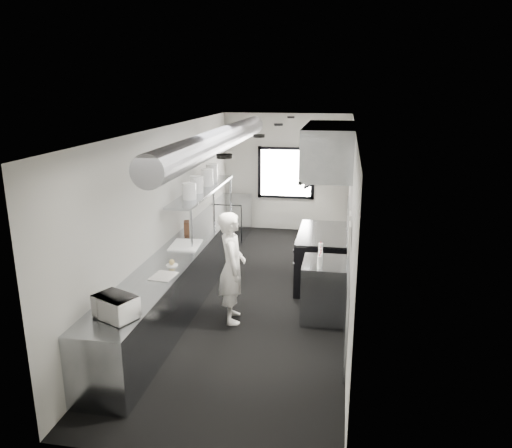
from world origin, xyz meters
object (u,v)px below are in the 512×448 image
at_px(pass_shelf, 203,191).
at_px(prep_counter, 182,275).
at_px(deli_tub_b, 112,297).
at_px(range, 321,258).
at_px(far_work_table, 232,217).
at_px(line_cook, 232,267).
at_px(microwave, 115,307).
at_px(bottle_station, 324,290).
at_px(cutting_board, 186,245).
at_px(knife_block, 187,227).
at_px(squeeze_bottle_b, 320,260).
at_px(squeeze_bottle_c, 321,257).
at_px(squeeze_bottle_d, 320,254).
at_px(plate_stack_a, 189,191).
at_px(squeeze_bottle_a, 319,262).
at_px(small_plate, 172,265).
at_px(squeeze_bottle_e, 321,249).
at_px(exhaust_hood, 329,150).
at_px(plate_stack_d, 212,173).
at_px(deli_tub_a, 113,299).
at_px(plate_stack_b, 197,184).
at_px(plate_stack_c, 207,177).

bearing_deg(pass_shelf, prep_counter, -88.44).
bearing_deg(prep_counter, deli_tub_b, -95.39).
bearing_deg(pass_shelf, range, -7.67).
distance_m(far_work_table, line_cook, 4.34).
relative_size(range, microwave, 3.61).
bearing_deg(line_cook, bottle_station, -91.65).
relative_size(cutting_board, knife_block, 2.79).
bearing_deg(line_cook, squeeze_bottle_b, -98.63).
distance_m(squeeze_bottle_b, squeeze_bottle_c, 0.15).
distance_m(deli_tub_b, knife_block, 2.91).
distance_m(line_cook, squeeze_bottle_d, 1.35).
bearing_deg(squeeze_bottle_d, far_work_table, 120.35).
distance_m(far_work_table, deli_tub_b, 5.78).
bearing_deg(squeeze_bottle_d, plate_stack_a, 161.46).
height_order(range, deli_tub_b, deli_tub_b).
height_order(microwave, plate_stack_a, plate_stack_a).
bearing_deg(cutting_board, knife_block, 105.94).
height_order(microwave, squeeze_bottle_a, microwave).
distance_m(microwave, squeeze_bottle_b, 3.02).
relative_size(small_plate, squeeze_bottle_e, 0.87).
distance_m(microwave, squeeze_bottle_a, 2.94).
bearing_deg(plate_stack_a, bottle_station, -20.30).
relative_size(exhaust_hood, far_work_table, 1.83).
bearing_deg(plate_stack_d, line_cook, -69.60).
xyz_separation_m(pass_shelf, line_cook, (0.99, -2.01, -0.69)).
relative_size(plate_stack_a, squeeze_bottle_e, 1.37).
xyz_separation_m(exhaust_hood, deli_tub_b, (-2.44, -3.25, -1.44)).
bearing_deg(range, deli_tub_a, -125.35).
bearing_deg(plate_stack_a, deli_tub_b, -93.17).
bearing_deg(line_cook, small_plate, 90.95).
distance_m(prep_counter, plate_stack_b, 1.74).
bearing_deg(plate_stack_b, prep_counter, -86.68).
bearing_deg(deli_tub_a, squeeze_bottle_e, 42.54).
distance_m(exhaust_hood, plate_stack_c, 2.47).
relative_size(deli_tub_a, squeeze_bottle_b, 0.78).
bearing_deg(knife_block, pass_shelf, 61.56).
height_order(bottle_station, squeeze_bottle_a, squeeze_bottle_a).
bearing_deg(range, exhaust_hood, -0.00).
xyz_separation_m(bottle_station, plate_stack_d, (-2.36, 2.42, 1.30)).
xyz_separation_m(small_plate, plate_stack_c, (-0.16, 2.59, 0.83)).
height_order(bottle_station, small_plate, small_plate).
bearing_deg(far_work_table, squeeze_bottle_c, -60.34).
bearing_deg(small_plate, squeeze_bottle_e, 21.36).
relative_size(cutting_board, squeeze_bottle_a, 3.31).
bearing_deg(microwave, pass_shelf, 115.86).
height_order(exhaust_hood, deli_tub_b, exhaust_hood).
bearing_deg(squeeze_bottle_a, plate_stack_c, 134.51).
bearing_deg(range, plate_stack_c, 164.18).
xyz_separation_m(microwave, squeeze_bottle_d, (2.17, 2.37, -0.04)).
bearing_deg(pass_shelf, line_cook, -63.79).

